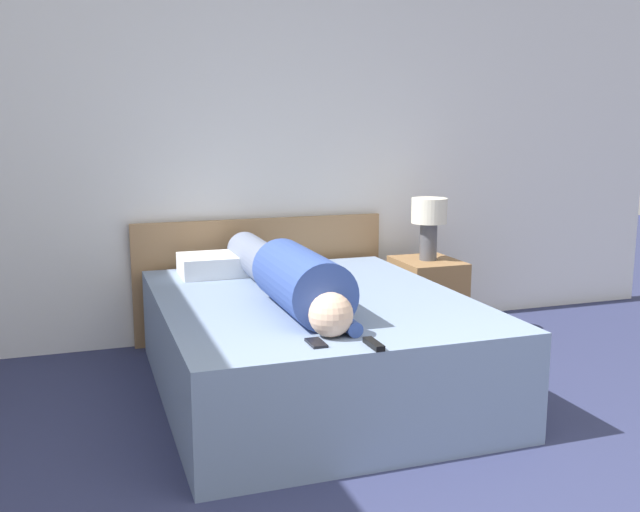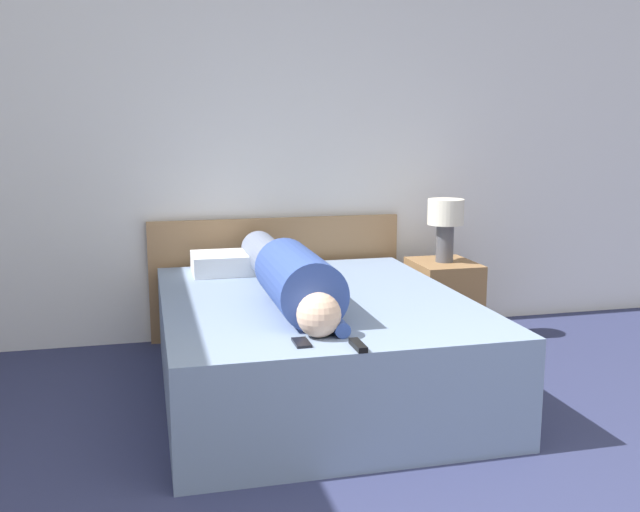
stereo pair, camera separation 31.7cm
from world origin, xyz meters
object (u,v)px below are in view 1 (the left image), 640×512
(bed, at_px, (311,344))
(tv_remote, at_px, (374,344))
(person_lying, at_px, (287,275))
(table_lamp, at_px, (429,219))
(cell_phone, at_px, (316,343))
(pillow_near_headboard, at_px, (219,264))
(nightstand, at_px, (427,298))

(bed, height_order, tv_remote, tv_remote)
(bed, distance_m, person_lying, 0.43)
(table_lamp, bearing_deg, cell_phone, -130.83)
(bed, xyz_separation_m, table_lamp, (1.07, 0.71, 0.56))
(cell_phone, bearing_deg, tv_remote, -27.06)
(bed, distance_m, tv_remote, 0.97)
(table_lamp, distance_m, pillow_near_headboard, 1.44)
(table_lamp, height_order, cell_phone, table_lamp)
(table_lamp, bearing_deg, pillow_near_headboard, 178.51)
(nightstand, relative_size, cell_phone, 4.17)
(person_lying, xyz_separation_m, tv_remote, (0.12, -0.88, -0.13))
(person_lying, bearing_deg, cell_phone, -97.17)
(nightstand, height_order, pillow_near_headboard, pillow_near_headboard)
(person_lying, distance_m, pillow_near_headboard, 0.82)
(pillow_near_headboard, height_order, tv_remote, pillow_near_headboard)
(nightstand, xyz_separation_m, tv_remote, (-1.10, -1.63, 0.27))
(nightstand, distance_m, tv_remote, 1.99)
(person_lying, bearing_deg, tv_remote, -82.29)
(pillow_near_headboard, bearing_deg, tv_remote, -78.94)
(nightstand, relative_size, tv_remote, 3.61)
(tv_remote, distance_m, cell_phone, 0.24)
(person_lying, bearing_deg, table_lamp, 31.61)
(nightstand, bearing_deg, table_lamp, 104.04)
(table_lamp, bearing_deg, tv_remote, -123.93)
(nightstand, relative_size, person_lying, 0.30)
(table_lamp, bearing_deg, bed, -146.50)
(nightstand, xyz_separation_m, pillow_near_headboard, (-1.43, 0.04, 0.32))
(pillow_near_headboard, bearing_deg, table_lamp, -1.49)
(pillow_near_headboard, distance_m, tv_remote, 1.70)
(pillow_near_headboard, xyz_separation_m, tv_remote, (0.33, -1.67, -0.05))
(bed, relative_size, table_lamp, 4.74)
(person_lying, xyz_separation_m, pillow_near_headboard, (-0.21, 0.79, -0.08))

